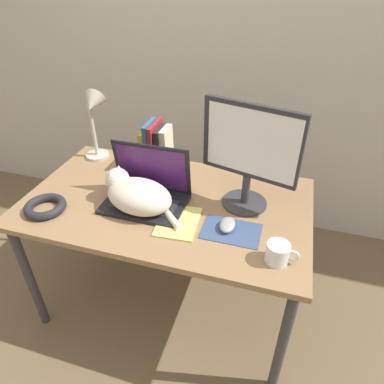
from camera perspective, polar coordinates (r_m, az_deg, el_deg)
The scene contains 13 objects.
ground_plane at distance 1.90m, azimuth -7.76°, elevation -25.91°, with size 12.00×12.00×0.00m, color brown.
wall_back at distance 2.22m, azimuth 4.15°, elevation 25.49°, with size 8.00×0.05×2.60m.
desk at distance 1.65m, azimuth -4.18°, elevation -3.32°, with size 1.32×0.78×0.70m.
laptop at distance 1.58m, azimuth -7.50°, elevation -0.08°, with size 0.37×0.25×0.27m.
cat at distance 1.53m, azimuth -9.22°, elevation -0.35°, with size 0.41×0.26×0.16m.
external_monitor at distance 1.46m, azimuth 9.58°, elevation 6.45°, with size 0.42×0.20×0.48m.
mousepad at distance 1.44m, azimuth 6.56°, elevation -6.50°, with size 0.24×0.16×0.00m.
computer_mouse at distance 1.44m, azimuth 5.93°, elevation -5.46°, with size 0.06×0.10×0.03m.
book_row at distance 1.82m, azimuth -5.94°, elevation 7.41°, with size 0.15×0.17×0.25m.
desk_lamp at distance 1.89m, azimuth -16.11°, elevation 12.28°, with size 0.17×0.17×0.40m.
cable_coil at distance 1.67m, azimuth -23.27°, elevation -2.24°, with size 0.18×0.18×0.04m.
notepad at distance 1.47m, azimuth -2.31°, elevation -4.97°, with size 0.18×0.23×0.01m.
mug at distance 1.32m, azimuth 14.18°, elevation -9.85°, with size 0.12×0.09×0.08m.
Camera 1 is at (0.49, -0.82, 1.64)m, focal length 32.00 mm.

